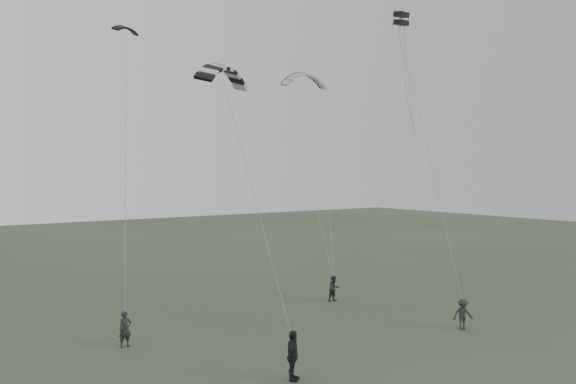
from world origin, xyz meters
TOP-DOWN VIEW (x-y plane):
  - ground at (0.00, 0.00)m, footprint 140.00×140.00m
  - flyer_left at (-7.39, 5.32)m, footprint 0.60×0.42m
  - flyer_right at (5.54, 6.83)m, footprint 0.73×0.57m
  - flyer_center at (-3.71, -2.01)m, footprint 1.10×1.03m
  - flyer_far at (6.83, -1.29)m, footprint 1.10×0.93m
  - kite_dark_small at (-5.03, 11.76)m, footprint 1.65×1.18m
  - kite_pale_large at (8.60, 13.88)m, footprint 3.53×1.35m
  - kite_striped at (-3.45, 3.69)m, footprint 3.41×2.62m
  - kite_box at (7.66, 3.66)m, footprint 0.65×0.77m

SIDE VIEW (x-z plane):
  - ground at x=0.00m, z-range 0.00..0.00m
  - flyer_far at x=6.83m, z-range 0.00..1.48m
  - flyer_right at x=5.54m, z-range 0.00..1.49m
  - flyer_left at x=-7.39m, z-range 0.00..1.55m
  - flyer_center at x=-3.71m, z-range 0.00..1.83m
  - kite_striped at x=-3.45m, z-range 11.48..12.93m
  - kite_pale_large at x=8.60m, z-range 13.76..15.34m
  - kite_dark_small at x=-5.03m, z-range 15.08..15.71m
  - kite_box at x=7.66m, z-range 15.63..16.45m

